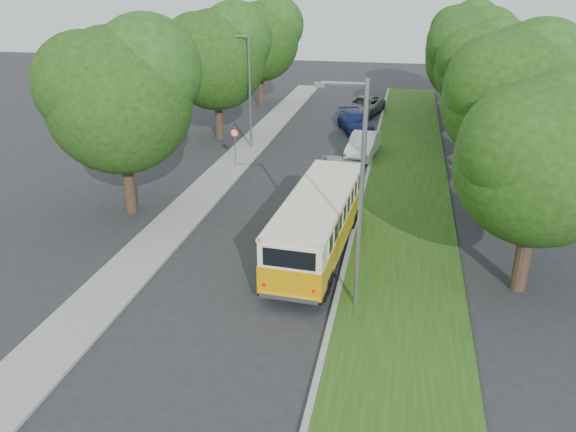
% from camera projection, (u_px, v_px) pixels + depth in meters
% --- Properties ---
extents(ground, '(120.00, 120.00, 0.00)m').
position_uv_depth(ground, '(257.00, 263.00, 23.07)').
color(ground, '#272729').
rests_on(ground, ground).
extents(curb, '(0.20, 70.00, 0.15)m').
position_uv_depth(curb, '(356.00, 221.00, 26.86)').
color(curb, gray).
rests_on(curb, ground).
extents(grass_verge, '(4.50, 70.00, 0.13)m').
position_uv_depth(grass_verge, '(406.00, 225.00, 26.42)').
color(grass_verge, '#254612').
rests_on(grass_verge, ground).
extents(sidewalk, '(2.20, 70.00, 0.12)m').
position_uv_depth(sidewalk, '(190.00, 207.00, 28.45)').
color(sidewalk, gray).
rests_on(sidewalk, ground).
extents(treeline, '(24.27, 41.91, 9.46)m').
position_uv_depth(treeline, '(373.00, 59.00, 36.33)').
color(treeline, '#332319').
rests_on(treeline, ground).
extents(lamppost_near, '(1.71, 0.16, 8.00)m').
position_uv_depth(lamppost_near, '(359.00, 192.00, 18.31)').
color(lamppost_near, gray).
rests_on(lamppost_near, ground).
extents(lamppost_far, '(1.71, 0.16, 7.50)m').
position_uv_depth(lamppost_far, '(248.00, 88.00, 36.74)').
color(lamppost_far, gray).
rests_on(lamppost_far, ground).
extents(warning_sign, '(0.56, 0.10, 2.50)m').
position_uv_depth(warning_sign, '(235.00, 140.00, 34.02)').
color(warning_sign, gray).
rests_on(warning_sign, ground).
extents(vintage_bus, '(2.94, 9.47, 2.78)m').
position_uv_depth(vintage_bus, '(318.00, 224.00, 23.22)').
color(vintage_bus, '#E29D07').
rests_on(vintage_bus, ground).
extents(car_silver, '(2.41, 3.91, 1.24)m').
position_uv_depth(car_silver, '(335.00, 168.00, 32.42)').
color(car_silver, '#B4B3B9').
rests_on(car_silver, ground).
extents(car_white, '(2.09, 4.76, 1.52)m').
position_uv_depth(car_white, '(363.00, 145.00, 36.42)').
color(car_white, white).
rests_on(car_white, ground).
extents(car_blue, '(3.47, 5.23, 1.41)m').
position_uv_depth(car_blue, '(355.00, 122.00, 42.44)').
color(car_blue, navy).
rests_on(car_blue, ground).
extents(car_grey, '(3.78, 5.91, 1.52)m').
position_uv_depth(car_grey, '(363.00, 106.00, 47.49)').
color(car_grey, '#5B5C63').
rests_on(car_grey, ground).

